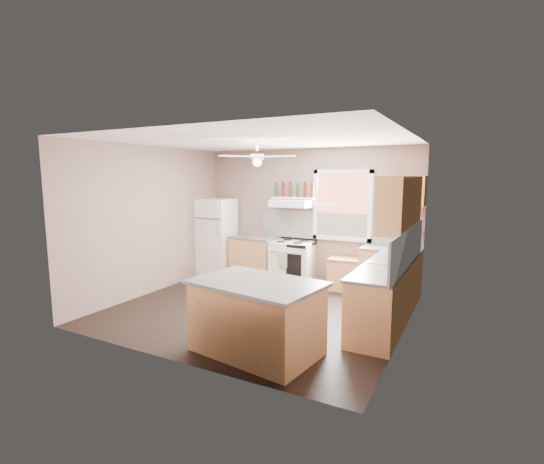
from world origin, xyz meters
The scene contains 32 objects.
floor centered at (0.00, 0.00, 0.00)m, with size 4.50×4.50×0.00m, color black.
ceiling centered at (0.00, 0.00, 2.70)m, with size 4.50×4.50×0.00m, color white.
wall_back centered at (0.00, 2.02, 1.35)m, with size 4.50×0.05×2.70m, color #775D54.
wall_right centered at (2.27, 0.00, 1.35)m, with size 0.05×4.00×2.70m, color #775D54.
wall_left centered at (-2.27, 0.00, 1.35)m, with size 0.05×4.00×2.70m, color #775D54.
backsplash_back centered at (0.45, 1.99, 1.18)m, with size 2.90×0.03×0.55m, color white.
backsplash_right centered at (2.23, 0.30, 1.18)m, with size 0.03×2.60×0.55m, color white.
window_view centered at (0.75, 1.98, 1.60)m, with size 1.00×0.02×1.20m, color brown.
window_frame centered at (0.75, 1.96, 1.60)m, with size 1.16×0.07×1.36m, color white.
refrigerator centered at (-1.95, 1.60, 0.83)m, with size 0.71×0.69×1.67m, color white.
base_cabinet_left centered at (-1.06, 1.70, 0.43)m, with size 0.90×0.60×0.86m, color #AD7E48.
counter_left centered at (-1.06, 1.70, 0.88)m, with size 0.92×0.62×0.04m, color #515153.
toaster centered at (-0.89, 1.57, 0.99)m, with size 0.28×0.16×0.18m, color silver.
stove centered at (-0.17, 1.70, 0.43)m, with size 0.81×0.64×0.86m, color white.
range_hood centered at (-0.23, 1.75, 1.62)m, with size 0.78×0.50×0.14m, color white.
bottle_shelf centered at (-0.23, 1.87, 1.72)m, with size 0.90×0.26×0.03m, color white.
cart centered at (0.91, 1.75, 0.31)m, with size 0.62×0.41×0.62m, color #AD7E48.
base_cabinet_corner centered at (1.75, 1.70, 0.43)m, with size 1.00×0.60×0.86m, color #AD7E48.
base_cabinet_right centered at (1.95, 0.30, 0.43)m, with size 0.60×2.20×0.86m, color #AD7E48.
counter_corner centered at (1.75, 1.70, 0.88)m, with size 1.02×0.62×0.04m, color #515153.
counter_right centered at (1.94, 0.30, 0.88)m, with size 0.62×2.22×0.04m, color #515153.
sink centered at (1.94, 0.50, 0.90)m, with size 0.55×0.45×0.03m, color silver.
faucet centered at (2.10, 0.50, 0.97)m, with size 0.03×0.03×0.14m, color silver.
upper_cabinet_right centered at (2.08, 0.50, 1.78)m, with size 0.33×1.80×0.76m, color #AD7E48.
upper_cabinet_corner centered at (1.95, 1.83, 1.90)m, with size 0.60×0.33×0.52m, color #AD7E48.
paper_towel centered at (2.07, 1.86, 1.25)m, with size 0.12×0.12×0.26m, color white.
island centered at (0.75, -1.34, 0.43)m, with size 1.46×0.92×0.86m, color #AD7E48.
island_top centered at (0.75, -1.34, 0.88)m, with size 1.54×1.01×0.04m, color #515153.
ceiling_fan_hub centered at (0.00, 0.00, 2.45)m, with size 0.20×0.20×0.08m, color white.
soap_bottle centered at (1.96, 0.28, 1.01)m, with size 0.09×0.09×0.23m, color silver.
red_caddy centered at (1.99, 0.85, 0.95)m, with size 0.18×0.12×0.10m, color red.
wine_bottles centered at (-0.22, 1.87, 1.88)m, with size 0.86×0.06×0.31m.
Camera 1 is at (3.06, -5.33, 2.16)m, focal length 26.00 mm.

